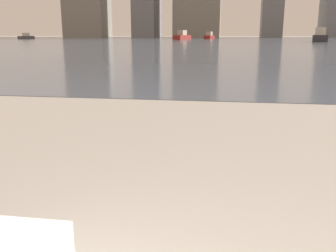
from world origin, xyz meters
TOP-DOWN VIEW (x-y plane):
  - harbor_water at (0.00, 62.00)m, footprint 180.00×110.00m
  - harbor_boat_2 at (-42.70, 77.74)m, footprint 2.60×3.61m
  - harbor_boat_3 at (-8.19, 74.38)m, footprint 3.18×4.99m
  - harbor_boat_4 at (-3.36, 83.72)m, footprint 2.20×4.30m
  - harbor_boat_5 at (13.88, 58.79)m, footprint 2.81×5.72m

SIDE VIEW (x-z plane):
  - harbor_water at x=0.00m, z-range 0.00..0.01m
  - harbor_boat_2 at x=-42.70m, z-range -0.18..1.11m
  - harbor_boat_4 at x=-3.36m, z-range -0.22..1.32m
  - harbor_boat_3 at x=-8.19m, z-range -0.25..1.52m
  - harbor_boat_5 at x=13.88m, z-range -0.29..1.76m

